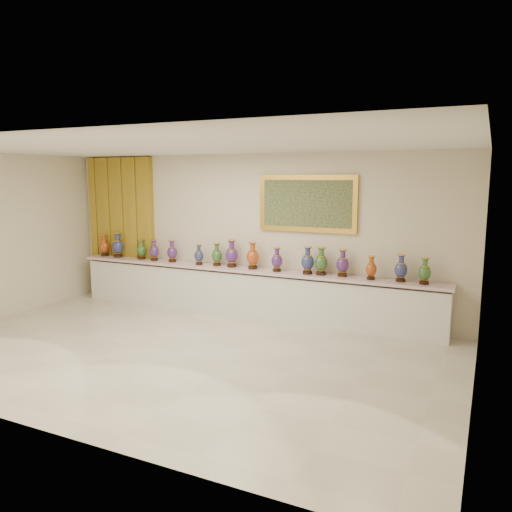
{
  "coord_description": "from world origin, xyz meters",
  "views": [
    {
      "loc": [
        4.07,
        -5.87,
        2.57
      ],
      "look_at": [
        0.48,
        1.7,
        1.24
      ],
      "focal_mm": 35.0,
      "sensor_mm": 36.0,
      "label": 1
    }
  ],
  "objects": [
    {
      "name": "vase_5",
      "position": [
        -0.98,
        2.22,
        1.08
      ],
      "size": [
        0.24,
        0.24,
        0.39
      ],
      "rotation": [
        0.0,
        0.0,
        -0.42
      ],
      "color": "black",
      "rests_on": "counter"
    },
    {
      "name": "vase_12",
      "position": [
        1.83,
        2.29,
        1.11
      ],
      "size": [
        0.22,
        0.22,
        0.46
      ],
      "rotation": [
        0.0,
        0.0,
        -0.01
      ],
      "color": "black",
      "rests_on": "counter"
    },
    {
      "name": "vase_15",
      "position": [
        3.17,
        2.23,
        1.09
      ],
      "size": [
        0.21,
        0.21,
        0.42
      ],
      "rotation": [
        0.0,
        0.0,
        -0.08
      ],
      "color": "black",
      "rests_on": "counter"
    },
    {
      "name": "room",
      "position": [
        -2.37,
        2.44,
        1.6
      ],
      "size": [
        8.0,
        8.0,
        8.0
      ],
      "color": "beige",
      "rests_on": "ground"
    },
    {
      "name": "vase_1",
      "position": [
        -3.01,
        2.26,
        1.13
      ],
      "size": [
        0.3,
        0.3,
        0.52
      ],
      "rotation": [
        0.0,
        0.0,
        0.27
      ],
      "color": "black",
      "rests_on": "counter"
    },
    {
      "name": "vase_4",
      "position": [
        -1.64,
        2.27,
        1.09
      ],
      "size": [
        0.2,
        0.2,
        0.43
      ],
      "rotation": [
        0.0,
        0.0,
        0.02
      ],
      "color": "black",
      "rests_on": "counter"
    },
    {
      "name": "vase_11",
      "position": [
        1.46,
        2.26,
        1.12
      ],
      "size": [
        0.29,
        0.29,
        0.48
      ],
      "rotation": [
        0.0,
        0.0,
        0.35
      ],
      "color": "black",
      "rests_on": "counter"
    },
    {
      "name": "vase_0",
      "position": [
        -3.39,
        2.29,
        1.1
      ],
      "size": [
        0.27,
        0.27,
        0.45
      ],
      "rotation": [
        0.0,
        0.0,
        0.37
      ],
      "color": "black",
      "rests_on": "counter"
    },
    {
      "name": "vase_8",
      "position": [
        0.15,
        2.26,
        1.12
      ],
      "size": [
        0.28,
        0.28,
        0.5
      ],
      "rotation": [
        0.0,
        0.0,
        0.28
      ],
      "color": "black",
      "rests_on": "counter"
    },
    {
      "name": "vase_13",
      "position": [
        2.33,
        2.24,
        1.08
      ],
      "size": [
        0.22,
        0.22,
        0.39
      ],
      "rotation": [
        0.0,
        0.0,
        -0.26
      ],
      "color": "black",
      "rests_on": "counter"
    },
    {
      "name": "vase_6",
      "position": [
        -0.62,
        2.28,
        1.09
      ],
      "size": [
        0.24,
        0.24,
        0.43
      ],
      "rotation": [
        0.0,
        0.0,
        0.23
      ],
      "color": "black",
      "rests_on": "counter"
    },
    {
      "name": "vase_10",
      "position": [
        1.22,
        2.23,
        1.12
      ],
      "size": [
        0.26,
        0.26,
        0.48
      ],
      "rotation": [
        0.0,
        0.0,
        -0.19
      ],
      "color": "black",
      "rests_on": "counter"
    },
    {
      "name": "counter",
      "position": [
        0.0,
        2.27,
        0.44
      ],
      "size": [
        7.28,
        0.48,
        0.9
      ],
      "color": "white",
      "rests_on": "ground"
    },
    {
      "name": "vase_14",
      "position": [
        2.8,
        2.27,
        1.1
      ],
      "size": [
        0.25,
        0.25,
        0.44
      ],
      "rotation": [
        0.0,
        0.0,
        0.28
      ],
      "color": "black",
      "rests_on": "counter"
    },
    {
      "name": "vase_7",
      "position": [
        -0.3,
        2.28,
        1.13
      ],
      "size": [
        0.31,
        0.31,
        0.51
      ],
      "rotation": [
        0.0,
        0.0,
        0.4
      ],
      "color": "black",
      "rests_on": "counter"
    },
    {
      "name": "vase_3",
      "position": [
        -2.07,
        2.25,
        1.09
      ],
      "size": [
        0.23,
        0.23,
        0.43
      ],
      "rotation": [
        0.0,
        0.0,
        -0.2
      ],
      "color": "black",
      "rests_on": "counter"
    },
    {
      "name": "vase_2",
      "position": [
        -2.41,
        2.28,
        1.08
      ],
      "size": [
        0.23,
        0.23,
        0.41
      ],
      "rotation": [
        0.0,
        0.0,
        0.26
      ],
      "color": "black",
      "rests_on": "counter"
    },
    {
      "name": "vase_9",
      "position": [
        0.65,
        2.22,
        1.09
      ],
      "size": [
        0.23,
        0.23,
        0.43
      ],
      "rotation": [
        0.0,
        0.0,
        0.15
      ],
      "color": "black",
      "rests_on": "counter"
    },
    {
      "name": "ground",
      "position": [
        0.0,
        0.0,
        0.0
      ],
      "size": [
        8.0,
        8.0,
        0.0
      ],
      "primitive_type": "plane",
      "color": "beige",
      "rests_on": "ground"
    }
  ]
}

